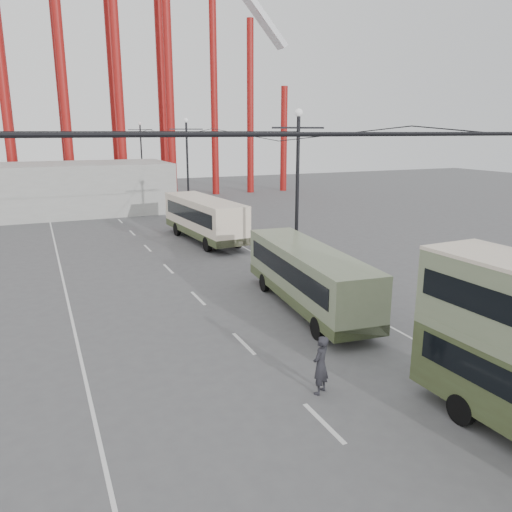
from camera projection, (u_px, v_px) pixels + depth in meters
name	position (u px, v px, depth m)	size (l,w,h in m)	color
ground	(456.00, 506.00, 11.14)	(160.00, 160.00, 0.00)	#4F4F52
road_markings	(181.00, 278.00, 28.28)	(12.52, 120.00, 0.01)	silver
lamp_post_mid	(297.00, 194.00, 28.16)	(3.20, 0.44, 9.32)	black
lamp_post_far	(188.00, 168.00, 47.68)	(3.20, 0.44, 9.32)	black
lamp_post_distant	(142.00, 157.00, 67.21)	(3.20, 0.44, 9.32)	black
fairground_shed	(57.00, 189.00, 49.88)	(22.00, 10.00, 5.00)	#969691
single_decker_green	(308.00, 275.00, 23.15)	(3.35, 10.41, 2.89)	#6C7958
single_decker_cream	(204.00, 217.00, 37.51)	(3.41, 10.52, 3.22)	beige
pedestrian	(321.00, 365.00, 15.71)	(0.71, 0.46, 1.93)	black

